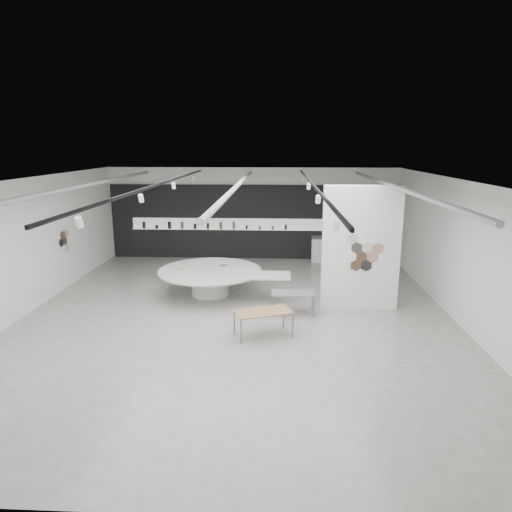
{
  "coord_description": "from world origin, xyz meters",
  "views": [
    {
      "loc": [
        1.1,
        -11.91,
        4.7
      ],
      "look_at": [
        0.47,
        1.2,
        1.49
      ],
      "focal_mm": 32.0,
      "sensor_mm": 36.0,
      "label": 1
    }
  ],
  "objects_px": {
    "partition_column": "(361,248)",
    "kitchen_counter": "(333,249)",
    "sample_table_stone": "(293,294)",
    "sample_table_wood": "(263,313)",
    "display_island": "(212,279)"
  },
  "relations": [
    {
      "from": "partition_column",
      "to": "sample_table_wood",
      "type": "height_order",
      "value": "partition_column"
    },
    {
      "from": "display_island",
      "to": "kitchen_counter",
      "type": "xyz_separation_m",
      "value": [
        4.36,
        4.54,
        -0.03
      ]
    },
    {
      "from": "partition_column",
      "to": "kitchen_counter",
      "type": "height_order",
      "value": "partition_column"
    },
    {
      "from": "sample_table_stone",
      "to": "kitchen_counter",
      "type": "xyz_separation_m",
      "value": [
        1.83,
        6.1,
        -0.07
      ]
    },
    {
      "from": "sample_table_wood",
      "to": "sample_table_stone",
      "type": "height_order",
      "value": "sample_table_wood"
    },
    {
      "from": "sample_table_wood",
      "to": "kitchen_counter",
      "type": "distance_m",
      "value": 8.14
    },
    {
      "from": "partition_column",
      "to": "sample_table_stone",
      "type": "distance_m",
      "value": 2.37
    },
    {
      "from": "partition_column",
      "to": "kitchen_counter",
      "type": "distance_m",
      "value": 5.66
    },
    {
      "from": "sample_table_stone",
      "to": "kitchen_counter",
      "type": "bearing_deg",
      "value": 73.27
    },
    {
      "from": "display_island",
      "to": "kitchen_counter",
      "type": "distance_m",
      "value": 6.3
    },
    {
      "from": "display_island",
      "to": "sample_table_wood",
      "type": "distance_m",
      "value": 3.61
    },
    {
      "from": "sample_table_stone",
      "to": "kitchen_counter",
      "type": "height_order",
      "value": "kitchen_counter"
    },
    {
      "from": "display_island",
      "to": "kitchen_counter",
      "type": "bearing_deg",
      "value": 46.72
    },
    {
      "from": "kitchen_counter",
      "to": "sample_table_wood",
      "type": "bearing_deg",
      "value": -106.42
    },
    {
      "from": "partition_column",
      "to": "display_island",
      "type": "distance_m",
      "value": 4.74
    }
  ]
}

